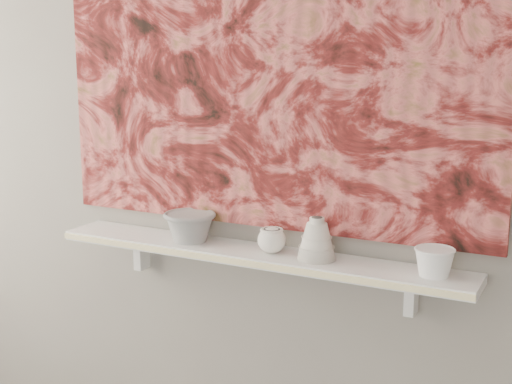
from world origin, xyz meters
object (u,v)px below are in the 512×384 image
Objects in this scene: cup_cream at (272,240)px; bowl_white at (434,262)px; bowl_grey at (190,226)px; bell_vessel at (317,238)px; shelf at (255,255)px; painting at (267,55)px.

cup_cream is 0.78× the size of bowl_white.
bowl_grey is 0.45m from bell_vessel.
cup_cream is at bearing 180.00° from bowl_white.
bowl_white is at bearing 0.00° from shelf.
bowl_white reaches higher than cup_cream.
painting reaches higher than shelf.
shelf is 8.04× the size of bowl_grey.
painting is at bearing 90.00° from shelf.
shelf is 0.08m from cup_cream.
bell_vessel is at bearing 0.00° from bowl_grey.
cup_cream is at bearing 180.00° from bell_vessel.
bell_vessel is (0.21, -0.08, -0.54)m from painting.
bell_vessel is (0.45, 0.00, 0.02)m from bowl_grey.
shelf is 0.57m from bowl_white.
bell_vessel is at bearing 0.00° from shelf.
bowl_grey is at bearing 180.00° from bell_vessel.
cup_cream is (0.30, 0.00, -0.01)m from bowl_grey.
shelf is 10.66× the size of bell_vessel.
shelf is at bearing 180.00° from cup_cream.
bowl_grey is 1.33× the size of bell_vessel.
bowl_white is (0.51, 0.00, 0.00)m from cup_cream.
bowl_grey is (-0.24, -0.08, -0.56)m from painting.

